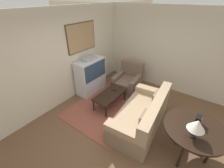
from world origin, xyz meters
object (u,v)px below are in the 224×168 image
object	(u,v)px
table_lamp	(197,125)
tv	(91,76)
couch	(142,116)
mantel_clock	(198,120)
armchair	(128,81)
coffee_table	(110,95)
console_table	(194,130)

from	to	relation	value
table_lamp	tv	bearing A→B (deg)	75.01
couch	table_lamp	world-z (taller)	table_lamp
couch	mantel_clock	size ratio (longest dim) A/B	11.14
armchair	coffee_table	bearing A→B (deg)	-93.00
couch	coffee_table	size ratio (longest dim) A/B	1.88
tv	armchair	size ratio (longest dim) A/B	1.19
armchair	coffee_table	world-z (taller)	armchair
tv	table_lamp	distance (m)	3.43
tv	couch	world-z (taller)	tv
console_table	mantel_clock	bearing A→B (deg)	0.35
armchair	table_lamp	size ratio (longest dim) A/B	2.70
coffee_table	console_table	bearing A→B (deg)	-98.78
coffee_table	mantel_clock	bearing A→B (deg)	-95.36
couch	tv	bearing A→B (deg)	-107.83
couch	armchair	world-z (taller)	couch
couch	mantel_clock	distance (m)	1.25
couch	console_table	world-z (taller)	couch
tv	armchair	bearing A→B (deg)	-46.22
tv	table_lamp	world-z (taller)	tv
console_table	table_lamp	size ratio (longest dim) A/B	2.99
couch	coffee_table	bearing A→B (deg)	-104.93
tv	armchair	xyz separation A→B (m)	(0.89, -0.93, -0.31)
armchair	mantel_clock	distance (m)	2.80
mantel_clock	couch	bearing A→B (deg)	88.84
tv	coffee_table	distance (m)	1.07
armchair	mantel_clock	world-z (taller)	mantel_clock
couch	mantel_clock	bearing A→B (deg)	83.35
armchair	mantel_clock	bearing A→B (deg)	-37.29
tv	armchair	distance (m)	1.32
armchair	table_lamp	distance (m)	3.05
couch	console_table	xyz separation A→B (m)	(-0.16, -1.13, 0.37)
coffee_table	console_table	world-z (taller)	console_table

